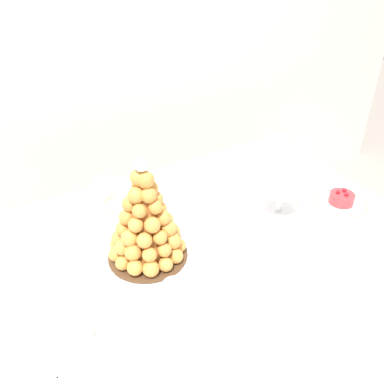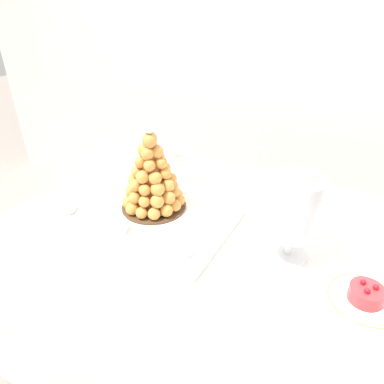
{
  "view_description": "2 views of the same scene",
  "coord_description": "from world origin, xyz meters",
  "px_view_note": "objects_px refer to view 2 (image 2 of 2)",
  "views": [
    {
      "loc": [
        -0.54,
        -0.72,
        1.48
      ],
      "look_at": [
        -0.11,
        -0.03,
        0.99
      ],
      "focal_mm": 35.67,
      "sensor_mm": 36.0,
      "label": 1
    },
    {
      "loc": [
        0.38,
        -0.79,
        1.43
      ],
      "look_at": [
        -0.04,
        0.01,
        0.9
      ],
      "focal_mm": 32.56,
      "sensor_mm": 36.0,
      "label": 2
    }
  ],
  "objects_px": {
    "wine_glass": "(180,152)",
    "dessert_cup_left": "(65,205)",
    "dessert_cup_mid_left": "(118,227)",
    "croquembouche": "(152,177)",
    "serving_tray": "(140,215)",
    "macaron_goblet": "(295,207)",
    "fruit_tart_plate": "(365,297)",
    "dessert_cup_centre": "(182,245)"
  },
  "relations": [
    {
      "from": "dessert_cup_left",
      "to": "wine_glass",
      "type": "height_order",
      "value": "wine_glass"
    },
    {
      "from": "dessert_cup_centre",
      "to": "macaron_goblet",
      "type": "relative_size",
      "value": 0.21
    },
    {
      "from": "dessert_cup_centre",
      "to": "fruit_tart_plate",
      "type": "bearing_deg",
      "value": 7.06
    },
    {
      "from": "dessert_cup_mid_left",
      "to": "dessert_cup_centre",
      "type": "xyz_separation_m",
      "value": [
        0.22,
        0.01,
        0.0
      ]
    },
    {
      "from": "dessert_cup_mid_left",
      "to": "dessert_cup_centre",
      "type": "relative_size",
      "value": 1.02
    },
    {
      "from": "dessert_cup_centre",
      "to": "fruit_tart_plate",
      "type": "distance_m",
      "value": 0.48
    },
    {
      "from": "serving_tray",
      "to": "fruit_tart_plate",
      "type": "bearing_deg",
      "value": -3.33
    },
    {
      "from": "croquembouche",
      "to": "wine_glass",
      "type": "xyz_separation_m",
      "value": [
        -0.03,
        0.23,
        -0.01
      ]
    },
    {
      "from": "croquembouche",
      "to": "fruit_tart_plate",
      "type": "xyz_separation_m",
      "value": [
        0.68,
        -0.1,
        -0.11
      ]
    },
    {
      "from": "dessert_cup_left",
      "to": "fruit_tart_plate",
      "type": "height_order",
      "value": "dessert_cup_left"
    },
    {
      "from": "dessert_cup_left",
      "to": "wine_glass",
      "type": "distance_m",
      "value": 0.45
    },
    {
      "from": "wine_glass",
      "to": "dessert_cup_left",
      "type": "bearing_deg",
      "value": -119.64
    },
    {
      "from": "macaron_goblet",
      "to": "wine_glass",
      "type": "distance_m",
      "value": 0.55
    },
    {
      "from": "croquembouche",
      "to": "wine_glass",
      "type": "bearing_deg",
      "value": 96.9
    },
    {
      "from": "dessert_cup_left",
      "to": "croquembouche",
      "type": "bearing_deg",
      "value": 32.98
    },
    {
      "from": "macaron_goblet",
      "to": "serving_tray",
      "type": "bearing_deg",
      "value": -175.11
    },
    {
      "from": "macaron_goblet",
      "to": "wine_glass",
      "type": "relative_size",
      "value": 1.55
    },
    {
      "from": "dessert_cup_left",
      "to": "macaron_goblet",
      "type": "bearing_deg",
      "value": 11.1
    },
    {
      "from": "dessert_cup_centre",
      "to": "macaron_goblet",
      "type": "distance_m",
      "value": 0.33
    },
    {
      "from": "dessert_cup_left",
      "to": "dessert_cup_mid_left",
      "type": "relative_size",
      "value": 1.15
    },
    {
      "from": "dessert_cup_mid_left",
      "to": "macaron_goblet",
      "type": "relative_size",
      "value": 0.22
    },
    {
      "from": "croquembouche",
      "to": "macaron_goblet",
      "type": "height_order",
      "value": "croquembouche"
    },
    {
      "from": "croquembouche",
      "to": "fruit_tart_plate",
      "type": "bearing_deg",
      "value": -8.56
    },
    {
      "from": "dessert_cup_left",
      "to": "wine_glass",
      "type": "bearing_deg",
      "value": 60.36
    },
    {
      "from": "croquembouche",
      "to": "macaron_goblet",
      "type": "bearing_deg",
      "value": -2.49
    },
    {
      "from": "serving_tray",
      "to": "fruit_tart_plate",
      "type": "distance_m",
      "value": 0.7
    },
    {
      "from": "serving_tray",
      "to": "macaron_goblet",
      "type": "relative_size",
      "value": 2.38
    },
    {
      "from": "croquembouche",
      "to": "dessert_cup_left",
      "type": "bearing_deg",
      "value": -147.02
    },
    {
      "from": "macaron_goblet",
      "to": "fruit_tart_plate",
      "type": "relative_size",
      "value": 1.45
    },
    {
      "from": "croquembouche",
      "to": "macaron_goblet",
      "type": "xyz_separation_m",
      "value": [
        0.47,
        -0.02,
        0.04
      ]
    },
    {
      "from": "dessert_cup_mid_left",
      "to": "dessert_cup_centre",
      "type": "distance_m",
      "value": 0.22
    },
    {
      "from": "serving_tray",
      "to": "wine_glass",
      "type": "xyz_separation_m",
      "value": [
        -0.01,
        0.29,
        0.11
      ]
    },
    {
      "from": "dessert_cup_mid_left",
      "to": "fruit_tart_plate",
      "type": "distance_m",
      "value": 0.7
    },
    {
      "from": "macaron_goblet",
      "to": "wine_glass",
      "type": "xyz_separation_m",
      "value": [
        -0.5,
        0.25,
        -0.04
      ]
    },
    {
      "from": "dessert_cup_mid_left",
      "to": "fruit_tart_plate",
      "type": "height_order",
      "value": "fruit_tart_plate"
    },
    {
      "from": "serving_tray",
      "to": "croquembouche",
      "type": "height_order",
      "value": "croquembouche"
    },
    {
      "from": "dessert_cup_left",
      "to": "wine_glass",
      "type": "relative_size",
      "value": 0.38
    },
    {
      "from": "serving_tray",
      "to": "macaron_goblet",
      "type": "bearing_deg",
      "value": 4.89
    },
    {
      "from": "serving_tray",
      "to": "dessert_cup_mid_left",
      "type": "height_order",
      "value": "dessert_cup_mid_left"
    },
    {
      "from": "dessert_cup_left",
      "to": "dessert_cup_mid_left",
      "type": "xyz_separation_m",
      "value": [
        0.23,
        -0.01,
        -0.0
      ]
    },
    {
      "from": "serving_tray",
      "to": "wine_glass",
      "type": "bearing_deg",
      "value": 92.17
    },
    {
      "from": "serving_tray",
      "to": "croquembouche",
      "type": "distance_m",
      "value": 0.14
    }
  ]
}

